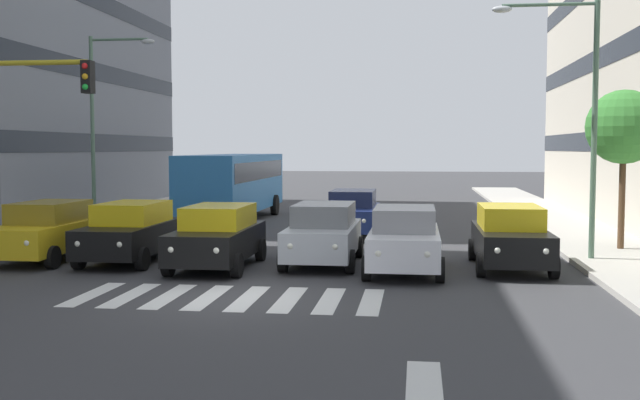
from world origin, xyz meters
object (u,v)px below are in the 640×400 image
(car_5, at_px, (48,230))
(street_tree_1, at_px, (624,128))
(car_row2_0, at_px, (353,213))
(car_2, at_px, (324,233))
(car_0, at_px, (510,237))
(car_1, at_px, (404,239))
(bus_behind_traffic, at_px, (234,180))
(car_4, at_px, (131,231))
(street_lamp_right, at_px, (102,112))
(street_lamp_left, at_px, (578,101))
(car_3, at_px, (218,236))

(car_5, height_order, street_tree_1, street_tree_1)
(car_row2_0, bearing_deg, car_2, 88.01)
(street_tree_1, bearing_deg, car_0, 42.81)
(car_1, distance_m, street_tree_1, 8.58)
(car_5, relative_size, street_tree_1, 0.90)
(car_2, bearing_deg, car_row2_0, -91.99)
(bus_behind_traffic, bearing_deg, car_2, 115.03)
(car_4, relative_size, car_row2_0, 1.00)
(car_1, xyz_separation_m, street_lamp_right, (12.43, -9.24, 3.89))
(car_5, xyz_separation_m, street_lamp_left, (-15.24, -1.46, 3.74))
(street_tree_1, bearing_deg, street_lamp_right, -14.08)
(car_0, height_order, car_2, same)
(car_4, relative_size, street_lamp_right, 0.58)
(car_4, distance_m, car_row2_0, 9.18)
(car_5, xyz_separation_m, bus_behind_traffic, (-2.54, -12.27, 0.97))
(car_0, height_order, car_5, same)
(car_1, height_order, street_tree_1, street_tree_1)
(car_3, relative_size, bus_behind_traffic, 0.42)
(car_4, bearing_deg, bus_behind_traffic, -90.00)
(car_0, bearing_deg, car_5, 0.74)
(street_tree_1, bearing_deg, bus_behind_traffic, -30.49)
(car_1, height_order, street_lamp_right, street_lamp_right)
(car_0, distance_m, car_4, 10.75)
(car_2, distance_m, street_lamp_right, 13.60)
(car_2, height_order, car_5, same)
(car_0, xyz_separation_m, car_row2_0, (4.92, -6.96, 0.00))
(car_0, distance_m, street_lamp_right, 17.84)
(car_2, distance_m, car_3, 2.99)
(car_0, relative_size, car_2, 1.00)
(car_0, distance_m, car_row2_0, 8.52)
(car_2, bearing_deg, car_1, 155.52)
(car_0, xyz_separation_m, car_1, (2.86, 0.92, 0.00))
(car_0, height_order, street_lamp_right, street_lamp_right)
(car_4, distance_m, bus_behind_traffic, 12.28)
(car_1, relative_size, car_3, 1.00)
(car_1, relative_size, car_4, 1.00)
(car_2, xyz_separation_m, car_3, (2.80, 1.04, 0.00))
(car_1, relative_size, street_lamp_left, 0.61)
(car_4, bearing_deg, street_lamp_left, -173.61)
(car_row2_0, bearing_deg, car_1, 104.65)
(car_2, bearing_deg, street_lamp_right, -38.96)
(car_4, bearing_deg, car_row2_0, -129.42)
(car_4, relative_size, street_lamp_left, 0.61)
(street_tree_1, bearing_deg, car_row2_0, -21.43)
(car_5, height_order, car_row2_0, same)
(street_lamp_right, xyz_separation_m, street_tree_1, (-19.10, 4.79, -0.85))
(car_4, distance_m, street_tree_1, 15.32)
(street_lamp_left, bearing_deg, street_lamp_right, -22.20)
(car_4, xyz_separation_m, street_tree_1, (-14.56, -3.67, 3.04))
(street_lamp_left, height_order, street_tree_1, street_lamp_left)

